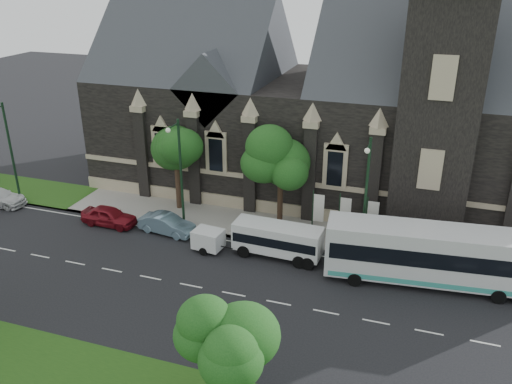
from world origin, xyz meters
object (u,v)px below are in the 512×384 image
at_px(street_lamp_near, 366,193).
at_px(tour_coach, 432,255).
at_px(street_lamp_far, 9,148).
at_px(box_trailer, 208,239).
at_px(car_far_red, 109,216).
at_px(tree_park_east, 224,335).
at_px(street_lamp_mid, 180,170).
at_px(shuttle_bus, 278,239).
at_px(banner_flag_right, 370,218).
at_px(tree_walk_right, 284,156).
at_px(sedan, 167,224).
at_px(banner_flag_center, 343,214).
at_px(tree_walk_left, 179,145).
at_px(banner_flag_left, 316,210).

bearing_deg(street_lamp_near, tour_coach, -20.31).
relative_size(street_lamp_far, box_trailer, 2.89).
relative_size(street_lamp_near, car_far_red, 1.97).
distance_m(tree_park_east, street_lamp_mid, 19.32).
bearing_deg(tree_park_east, street_lamp_far, 147.90).
bearing_deg(street_lamp_far, box_trailer, -7.09).
bearing_deg(shuttle_bus, banner_flag_right, 32.32).
xyz_separation_m(tree_park_east, tree_walk_right, (-2.96, 20.04, 1.20)).
xyz_separation_m(tree_walk_right, street_lamp_mid, (-7.21, -3.62, -0.71)).
relative_size(banner_flag_right, sedan, 0.87).
relative_size(tour_coach, shuttle_bus, 2.15).
height_order(street_lamp_far, shuttle_bus, street_lamp_far).
height_order(tree_park_east, sedan, tree_park_east).
height_order(tree_walk_right, banner_flag_center, tree_walk_right).
bearing_deg(street_lamp_near, tree_walk_right, 151.94).
bearing_deg(banner_flag_right, tour_coach, -39.39).
bearing_deg(tree_walk_left, car_far_red, -131.56).
bearing_deg(banner_flag_left, street_lamp_mid, -169.50).
bearing_deg(street_lamp_mid, sedan, -135.99).
bearing_deg(banner_flag_center, tour_coach, -29.56).
xyz_separation_m(tree_walk_left, shuttle_bus, (10.10, -5.20, -4.30)).
height_order(tree_walk_right, street_lamp_mid, street_lamp_mid).
bearing_deg(street_lamp_mid, box_trailer, -36.49).
bearing_deg(banner_flag_right, tree_walk_left, 173.96).
relative_size(street_lamp_far, shuttle_bus, 1.40).
relative_size(street_lamp_mid, banner_flag_center, 2.25).
bearing_deg(shuttle_bus, banner_flag_left, 62.46).
distance_m(street_lamp_far, tour_coach, 34.92).
relative_size(tree_walk_right, banner_flag_center, 1.95).
bearing_deg(banner_flag_right, street_lamp_mid, -172.40).
distance_m(tree_walk_right, banner_flag_center, 6.36).
bearing_deg(street_lamp_near, box_trailer, -167.47).
bearing_deg(tree_park_east, tree_walk_left, 120.87).
height_order(tree_walk_left, sedan, tree_walk_left).
relative_size(banner_flag_center, tour_coach, 0.29).
bearing_deg(banner_flag_right, banner_flag_center, 180.00).
relative_size(tree_park_east, banner_flag_center, 1.57).
distance_m(street_lamp_mid, shuttle_bus, 9.22).
distance_m(street_lamp_mid, car_far_red, 7.49).
height_order(tree_park_east, banner_flag_center, tree_park_east).
xyz_separation_m(tree_park_east, shuttle_bus, (-1.87, 14.83, -3.19)).
bearing_deg(tour_coach, street_lamp_mid, 168.64).
xyz_separation_m(street_lamp_mid, banner_flag_right, (14.29, 1.91, -2.73)).
xyz_separation_m(tree_walk_right, banner_flag_center, (5.08, -1.71, -3.43)).
bearing_deg(banner_flag_center, street_lamp_mid, -171.18).
distance_m(street_lamp_near, street_lamp_mid, 14.00).
bearing_deg(sedan, car_far_red, 99.35).
relative_size(street_lamp_mid, street_lamp_far, 1.00).
xyz_separation_m(street_lamp_mid, car_far_red, (-6.00, -1.13, -4.33)).
relative_size(tree_walk_left, car_far_red, 1.67).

